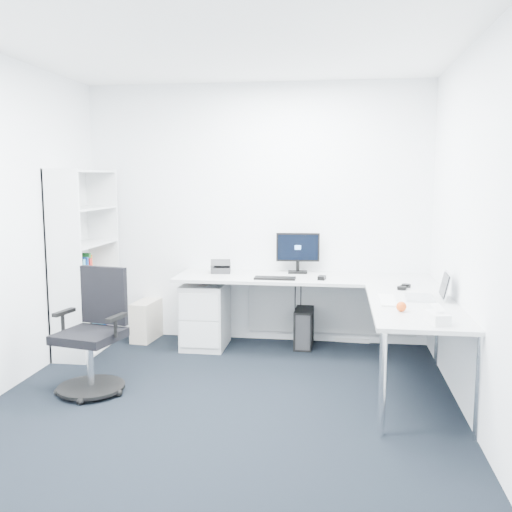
# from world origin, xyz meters

# --- Properties ---
(ground) EXTENTS (4.20, 4.20, 0.00)m
(ground) POSITION_xyz_m (0.00, 0.00, 0.00)
(ground) COLOR black
(ceiling) EXTENTS (4.20, 4.20, 0.00)m
(ceiling) POSITION_xyz_m (0.00, 0.00, 2.70)
(ceiling) COLOR white
(wall_back) EXTENTS (3.60, 0.02, 2.70)m
(wall_back) POSITION_xyz_m (0.00, 2.10, 1.35)
(wall_back) COLOR white
(wall_back) RESTS_ON ground
(wall_front) EXTENTS (3.60, 0.02, 2.70)m
(wall_front) POSITION_xyz_m (0.00, -2.10, 1.35)
(wall_front) COLOR white
(wall_front) RESTS_ON ground
(wall_right) EXTENTS (0.02, 4.20, 2.70)m
(wall_right) POSITION_xyz_m (1.80, 0.00, 1.35)
(wall_right) COLOR white
(wall_right) RESTS_ON ground
(l_desk) EXTENTS (2.59, 1.45, 0.75)m
(l_desk) POSITION_xyz_m (0.55, 1.40, 0.38)
(l_desk) COLOR #B2B4B5
(l_desk) RESTS_ON ground
(drawer_pedestal) EXTENTS (0.43, 0.54, 0.66)m
(drawer_pedestal) POSITION_xyz_m (-0.47, 1.74, 0.33)
(drawer_pedestal) COLOR #B2B4B5
(drawer_pedestal) RESTS_ON ground
(bookshelf) EXTENTS (0.35, 0.91, 1.81)m
(bookshelf) POSITION_xyz_m (-1.62, 1.45, 0.91)
(bookshelf) COLOR silver
(bookshelf) RESTS_ON ground
(task_chair) EXTENTS (0.66, 0.66, 1.00)m
(task_chair) POSITION_xyz_m (-1.10, 0.36, 0.50)
(task_chair) COLOR black
(task_chair) RESTS_ON ground
(black_pc_tower) EXTENTS (0.19, 0.41, 0.40)m
(black_pc_tower) POSITION_xyz_m (0.53, 1.88, 0.20)
(black_pc_tower) COLOR black
(black_pc_tower) RESTS_ON ground
(beige_pc_tower) EXTENTS (0.24, 0.46, 0.42)m
(beige_pc_tower) POSITION_xyz_m (-1.16, 1.90, 0.21)
(beige_pc_tower) COLOR beige
(beige_pc_tower) RESTS_ON ground
(power_strip) EXTENTS (0.36, 0.08, 0.04)m
(power_strip) POSITION_xyz_m (1.03, 2.11, 0.02)
(power_strip) COLOR silver
(power_strip) RESTS_ON ground
(monitor) EXTENTS (0.45, 0.17, 0.43)m
(monitor) POSITION_xyz_m (0.45, 1.96, 0.97)
(monitor) COLOR black
(monitor) RESTS_ON l_desk
(black_keyboard) EXTENTS (0.40, 0.14, 0.02)m
(black_keyboard) POSITION_xyz_m (0.26, 1.56, 0.76)
(black_keyboard) COLOR black
(black_keyboard) RESTS_ON l_desk
(mouse) EXTENTS (0.08, 0.12, 0.04)m
(mouse) POSITION_xyz_m (0.71, 1.60, 0.77)
(mouse) COLOR black
(mouse) RESTS_ON l_desk
(desk_phone) EXTENTS (0.23, 0.23, 0.14)m
(desk_phone) POSITION_xyz_m (-0.33, 1.87, 0.82)
(desk_phone) COLOR #28282A
(desk_phone) RESTS_ON l_desk
(laptop) EXTENTS (0.34, 0.33, 0.23)m
(laptop) POSITION_xyz_m (1.52, 0.84, 0.87)
(laptop) COLOR silver
(laptop) RESTS_ON l_desk
(white_keyboard) EXTENTS (0.13, 0.44, 0.01)m
(white_keyboard) POSITION_xyz_m (1.26, 0.71, 0.76)
(white_keyboard) COLOR silver
(white_keyboard) RESTS_ON l_desk
(headphones) EXTENTS (0.19, 0.23, 0.05)m
(headphones) POSITION_xyz_m (1.45, 1.26, 0.78)
(headphones) COLOR black
(headphones) RESTS_ON l_desk
(orange_fruit) EXTENTS (0.07, 0.07, 0.07)m
(orange_fruit) POSITION_xyz_m (1.33, 0.35, 0.79)
(orange_fruit) COLOR #E34F14
(orange_fruit) RESTS_ON l_desk
(tissue_box) EXTENTS (0.15, 0.23, 0.07)m
(tissue_box) POSITION_xyz_m (1.53, 0.05, 0.79)
(tissue_box) COLOR silver
(tissue_box) RESTS_ON l_desk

